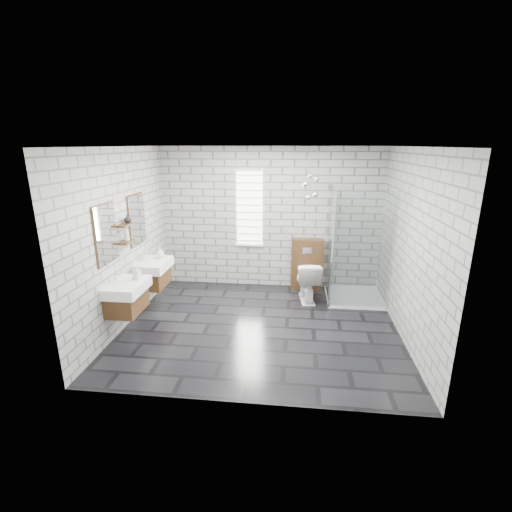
% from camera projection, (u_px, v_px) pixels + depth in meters
% --- Properties ---
extents(floor, '(4.20, 3.60, 0.02)m').
position_uv_depth(floor, '(260.00, 327.00, 5.79)').
color(floor, black).
rests_on(floor, ground).
extents(ceiling, '(4.20, 3.60, 0.02)m').
position_uv_depth(ceiling, '(261.00, 146.00, 5.01)').
color(ceiling, white).
rests_on(ceiling, wall_back).
extents(wall_back, '(4.20, 0.02, 2.70)m').
position_uv_depth(wall_back, '(270.00, 219.00, 7.12)').
color(wall_back, '#A6A6A1').
rests_on(wall_back, floor).
extents(wall_front, '(4.20, 0.02, 2.70)m').
position_uv_depth(wall_front, '(242.00, 289.00, 3.68)').
color(wall_front, '#A6A6A1').
rests_on(wall_front, floor).
extents(wall_left, '(0.02, 3.60, 2.70)m').
position_uv_depth(wall_left, '(123.00, 239.00, 5.63)').
color(wall_left, '#A6A6A1').
rests_on(wall_left, floor).
extents(wall_right, '(0.02, 3.60, 2.70)m').
position_uv_depth(wall_right, '(411.00, 247.00, 5.17)').
color(wall_right, '#A6A6A1').
rests_on(wall_right, floor).
extents(vanity_left, '(0.47, 0.70, 1.57)m').
position_uv_depth(vanity_left, '(124.00, 288.00, 5.29)').
color(vanity_left, '#4C2F17').
rests_on(vanity_left, wall_left).
extents(vanity_right, '(0.47, 0.70, 1.57)m').
position_uv_depth(vanity_right, '(152.00, 266.00, 6.26)').
color(vanity_right, '#4C2F17').
rests_on(vanity_right, wall_left).
extents(shelf_lower, '(0.14, 0.30, 0.03)m').
position_uv_depth(shelf_lower, '(127.00, 242.00, 5.58)').
color(shelf_lower, '#4C2F17').
rests_on(shelf_lower, wall_left).
extents(shelf_upper, '(0.14, 0.30, 0.03)m').
position_uv_depth(shelf_upper, '(125.00, 225.00, 5.50)').
color(shelf_upper, '#4C2F17').
rests_on(shelf_upper, wall_left).
extents(window, '(0.56, 0.05, 1.48)m').
position_uv_depth(window, '(249.00, 209.00, 7.08)').
color(window, white).
rests_on(window, wall_back).
extents(cistern_panel, '(0.60, 0.20, 1.00)m').
position_uv_depth(cistern_panel, '(307.00, 264.00, 7.18)').
color(cistern_panel, '#4C2F17').
rests_on(cistern_panel, floor).
extents(flush_plate, '(0.18, 0.01, 0.12)m').
position_uv_depth(flush_plate, '(308.00, 251.00, 7.00)').
color(flush_plate, silver).
rests_on(flush_plate, cistern_panel).
extents(shower_enclosure, '(1.00, 1.00, 2.03)m').
position_uv_depth(shower_enclosure, '(351.00, 274.00, 6.61)').
color(shower_enclosure, white).
rests_on(shower_enclosure, floor).
extents(pendant_cluster, '(0.28, 0.24, 0.91)m').
position_uv_depth(pendant_cluster, '(311.00, 186.00, 6.43)').
color(pendant_cluster, silver).
rests_on(pendant_cluster, ceiling).
extents(toilet, '(0.51, 0.77, 0.74)m').
position_uv_depth(toilet, '(307.00, 281.00, 6.69)').
color(toilet, white).
rests_on(toilet, floor).
extents(soap_bottle_a, '(0.12, 0.12, 0.21)m').
position_uv_depth(soap_bottle_a, '(137.00, 272.00, 5.36)').
color(soap_bottle_a, '#B2B2B2').
rests_on(soap_bottle_a, vanity_left).
extents(soap_bottle_b, '(0.16, 0.16, 0.18)m').
position_uv_depth(soap_bottle_b, '(160.00, 253.00, 6.36)').
color(soap_bottle_b, '#B2B2B2').
rests_on(soap_bottle_b, vanity_right).
extents(soap_bottle_c, '(0.08, 0.08, 0.21)m').
position_uv_depth(soap_bottle_c, '(126.00, 234.00, 5.54)').
color(soap_bottle_c, '#B2B2B2').
rests_on(soap_bottle_c, shelf_lower).
extents(vase, '(0.14, 0.14, 0.12)m').
position_uv_depth(vase, '(127.00, 219.00, 5.56)').
color(vase, '#B2B2B2').
rests_on(vase, shelf_upper).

